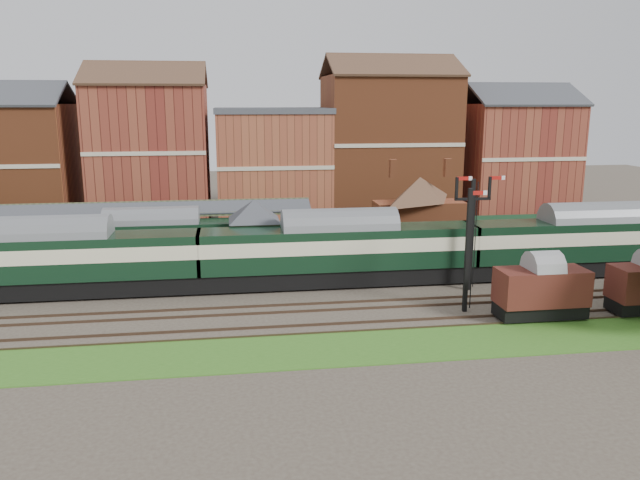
{
  "coord_description": "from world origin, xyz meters",
  "views": [
    {
      "loc": [
        -4.76,
        -43.56,
        13.23
      ],
      "look_at": [
        1.88,
        2.0,
        3.0
      ],
      "focal_mm": 35.0,
      "sensor_mm": 36.0,
      "label": 1
    }
  ],
  "objects": [
    {
      "name": "ground",
      "position": [
        0.0,
        0.0,
        0.0
      ],
      "size": [
        160.0,
        160.0,
        0.0
      ],
      "primitive_type": "plane",
      "color": "#473D33",
      "rests_on": "ground"
    },
    {
      "name": "grass_back",
      "position": [
        0.0,
        16.0,
        0.03
      ],
      "size": [
        90.0,
        4.5,
        0.06
      ],
      "primitive_type": "cube",
      "color": "#2D6619",
      "rests_on": "ground"
    },
    {
      "name": "grass_front",
      "position": [
        0.0,
        -12.0,
        0.03
      ],
      "size": [
        90.0,
        5.0,
        0.06
      ],
      "primitive_type": "cube",
      "color": "#2D6619",
      "rests_on": "ground"
    },
    {
      "name": "fence",
      "position": [
        0.0,
        18.0,
        0.75
      ],
      "size": [
        90.0,
        0.12,
        1.5
      ],
      "primitive_type": "cube",
      "color": "#193823",
      "rests_on": "ground"
    },
    {
      "name": "platform",
      "position": [
        -5.0,
        9.75,
        0.5
      ],
      "size": [
        55.0,
        3.4,
        1.0
      ],
      "primitive_type": "cube",
      "color": "#2D2D2D",
      "rests_on": "ground"
    },
    {
      "name": "signal_box",
      "position": [
        -3.0,
        3.25,
        3.19
      ],
      "size": [
        5.4,
        5.4,
        6.0
      ],
      "color": "#596D4D",
      "rests_on": "ground"
    },
    {
      "name": "brick_hut",
      "position": [
        5.0,
        3.25,
        1.2
      ],
      "size": [
        3.2,
        2.64,
        2.94
      ],
      "color": "maroon",
      "rests_on": "ground"
    },
    {
      "name": "station_building",
      "position": [
        12.0,
        9.75,
        3.96
      ],
      "size": [
        8.1,
        8.1,
        5.9
      ],
      "color": "brown",
      "rests_on": "platform"
    },
    {
      "name": "canopy",
      "position": [
        -11.0,
        9.75,
        4.58
      ],
      "size": [
        26.0,
        3.89,
        4.08
      ],
      "color": "#414A2E",
      "rests_on": "platform"
    },
    {
      "name": "semaphore_bracket",
      "position": [
        12.04,
        -2.5,
        4.63
      ],
      "size": [
        3.6,
        0.25,
        8.18
      ],
      "color": "black",
      "rests_on": "ground"
    },
    {
      "name": "semaphore_siding",
      "position": [
        10.02,
        -7.0,
        4.16
      ],
      "size": [
        1.23,
        0.25,
        8.0
      ],
      "color": "black",
      "rests_on": "ground"
    },
    {
      "name": "town_backdrop",
      "position": [
        -0.18,
        25.0,
        7.0
      ],
      "size": [
        69.0,
        10.0,
        16.0
      ],
      "color": "brown",
      "rests_on": "ground"
    },
    {
      "name": "dmu_train",
      "position": [
        3.01,
        0.0,
        2.69
      ],
      "size": [
        60.34,
        3.17,
        4.64
      ],
      "color": "black",
      "rests_on": "ground"
    },
    {
      "name": "platform_railcar",
      "position": [
        -10.96,
        6.5,
        2.41
      ],
      "size": [
        17.9,
        2.82,
        4.12
      ],
      "color": "black",
      "rests_on": "ground"
    },
    {
      "name": "goods_van_a",
      "position": [
        14.12,
        -9.0,
        1.91
      ],
      "size": [
        5.48,
        2.38,
        3.33
      ],
      "color": "black",
      "rests_on": "ground"
    }
  ]
}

